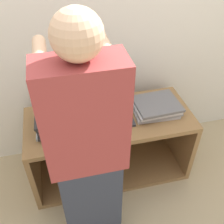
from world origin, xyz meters
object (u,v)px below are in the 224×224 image
object	(u,v)px
laptop_stack_right	(155,107)
person	(88,157)
laptop_stack_left	(60,119)
laptop_open	(108,107)

from	to	relation	value
laptop_stack_right	person	world-z (taller)	person
laptop_stack_right	person	bearing A→B (deg)	-139.36
laptop_stack_right	person	size ratio (longest dim) A/B	0.22
laptop_stack_left	laptop_stack_right	world-z (taller)	laptop_stack_left
laptop_open	person	size ratio (longest dim) A/B	0.24
person	laptop_open	bearing A→B (deg)	67.69
laptop_open	laptop_stack_left	bearing A→B (deg)	-169.66
laptop_stack_left	person	distance (m)	0.54
person	laptop_stack_left	bearing A→B (deg)	103.47
laptop_open	laptop_stack_right	world-z (taller)	laptop_open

